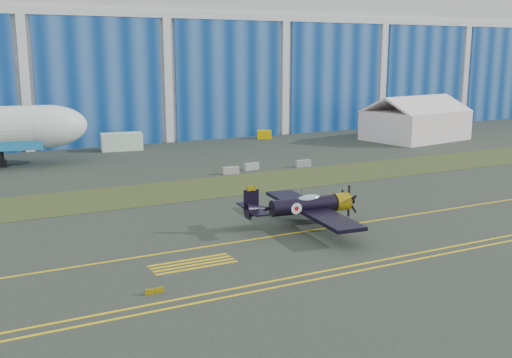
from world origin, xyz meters
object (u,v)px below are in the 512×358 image
tug (264,134)px  warbird (304,205)px  tent (416,118)px  shipping_container (122,142)px

tug → warbird: bearing=-90.4°
tent → warbird: bearing=-150.5°
shipping_container → tent: bearing=-5.9°
warbird → shipping_container: bearing=99.0°
shipping_container → warbird: bearing=-79.0°
shipping_container → tug: bearing=11.1°
warbird → tug: bearing=71.1°
tug → tent: bearing=-6.2°
tent → shipping_container: bearing=156.9°
shipping_container → tug: shipping_container is taller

